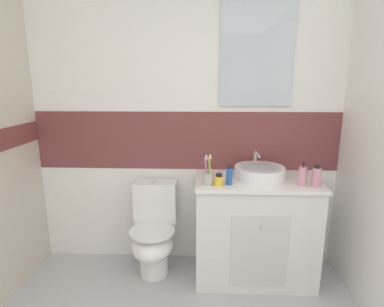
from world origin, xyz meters
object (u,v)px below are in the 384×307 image
(mouthwash_bottle, at_px, (317,177))
(deodorant_spray_can, at_px, (229,176))
(sink_basin, at_px, (259,172))
(soap_dispenser, at_px, (302,176))
(toothbrush_cup, at_px, (208,177))
(toilet, at_px, (154,232))
(hair_gel_jar, at_px, (219,180))

(mouthwash_bottle, bearing_deg, deodorant_spray_can, 177.76)
(mouthwash_bottle, bearing_deg, sink_basin, 152.42)
(sink_basin, relative_size, soap_dispenser, 2.43)
(deodorant_spray_can, xyz_separation_m, mouthwash_bottle, (0.63, -0.02, 0.01))
(toothbrush_cup, height_order, deodorant_spray_can, toothbrush_cup)
(soap_dispenser, relative_size, mouthwash_bottle, 1.12)
(soap_dispenser, height_order, mouthwash_bottle, soap_dispenser)
(sink_basin, distance_m, toilet, 1.01)
(sink_basin, bearing_deg, deodorant_spray_can, -145.69)
(sink_basin, height_order, toothbrush_cup, toothbrush_cup)
(sink_basin, xyz_separation_m, deodorant_spray_can, (-0.25, -0.17, 0.02))
(soap_dispenser, distance_m, deodorant_spray_can, 0.53)
(sink_basin, relative_size, toilet, 0.56)
(hair_gel_jar, bearing_deg, mouthwash_bottle, -0.06)
(toilet, relative_size, mouthwash_bottle, 4.85)
(toothbrush_cup, distance_m, hair_gel_jar, 0.08)
(sink_basin, xyz_separation_m, hair_gel_jar, (-0.33, -0.20, -0.01))
(hair_gel_jar, height_order, mouthwash_bottle, mouthwash_bottle)
(toothbrush_cup, relative_size, soap_dispenser, 1.27)
(mouthwash_bottle, bearing_deg, soap_dispenser, 163.48)
(sink_basin, xyz_separation_m, soap_dispenser, (0.28, -0.17, 0.02))
(deodorant_spray_can, bearing_deg, hair_gel_jar, -163.06)
(deodorant_spray_can, bearing_deg, toilet, 164.65)
(sink_basin, bearing_deg, soap_dispenser, -30.81)
(sink_basin, relative_size, deodorant_spray_can, 2.99)
(deodorant_spray_can, distance_m, hair_gel_jar, 0.09)
(toothbrush_cup, xyz_separation_m, soap_dispenser, (0.69, 0.01, 0.02))
(soap_dispenser, relative_size, deodorant_spray_can, 1.23)
(soap_dispenser, bearing_deg, sink_basin, 149.19)
(sink_basin, distance_m, toothbrush_cup, 0.45)
(toothbrush_cup, height_order, mouthwash_bottle, toothbrush_cup)
(mouthwash_bottle, bearing_deg, toilet, 171.20)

